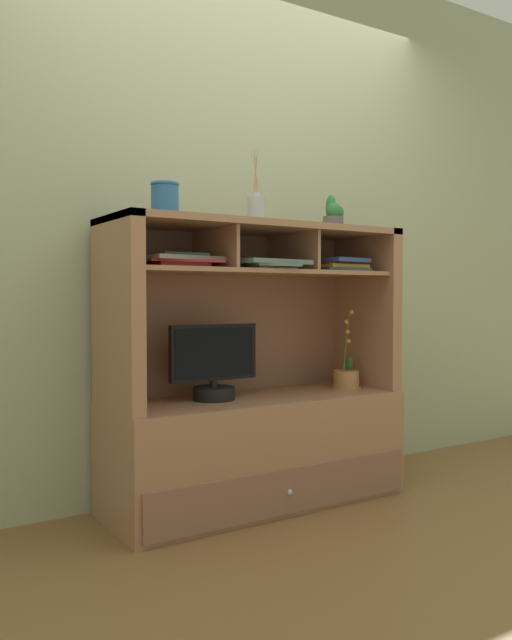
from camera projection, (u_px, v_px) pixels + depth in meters
The scene contains 11 objects.
floor_plane at pixel (256, 505), 3.02m from camera, with size 6.00×6.00×0.02m, color brown.
back_wall at pixel (225, 209), 3.21m from camera, with size 6.00×0.02×2.80m, color #A2AA84.
media_console at pixel (255, 415), 3.01m from camera, with size 1.40×0.54×1.30m.
tv_monitor at pixel (214, 368), 2.88m from camera, with size 0.43×0.19×0.34m.
potted_orchid at pixel (346, 378), 3.26m from camera, with size 0.15×0.15×0.40m.
magazine_stack_left at pixel (334, 265), 3.18m from camera, with size 0.27×0.33×0.06m.
magazine_stack_centre at pixel (263, 264), 2.92m from camera, with size 0.36×0.33×0.04m.
magazine_stack_right at pixel (178, 261), 2.75m from camera, with size 0.38×0.35×0.06m.
diffuser_bottle at pixel (256, 210), 2.97m from camera, with size 0.08×0.08×0.34m.
potted_succulent at pixel (334, 216), 3.21m from camera, with size 0.12×0.12×0.17m.
ceramic_vase at pixel (165, 200), 2.72m from camera, with size 0.12×0.12×0.15m.
Camera 1 is at (-1.60, -2.52, 0.97)m, focal length 36.20 mm.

